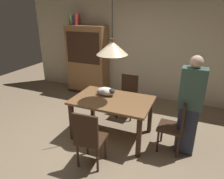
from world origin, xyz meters
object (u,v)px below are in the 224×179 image
at_px(book_green_slim, 71,20).
at_px(book_yellow_short, 73,21).
at_px(book_red_tall, 77,19).
at_px(book_blue_wide, 75,20).
at_px(chair_right_side, 176,124).
at_px(chair_far_back, 128,94).
at_px(hutch_bookcase, 88,61).
at_px(person_standing, 190,107).
at_px(chair_near_front, 89,137).
at_px(pendant_lamp, 112,48).
at_px(cat_sleeping, 106,91).
at_px(dining_table, 112,104).

bearing_deg(book_green_slim, book_yellow_short, 0.00).
bearing_deg(book_red_tall, book_blue_wide, 180.00).
bearing_deg(chair_right_side, book_green_slim, 149.67).
xyz_separation_m(chair_far_back, book_blue_wide, (-1.82, 0.91, 1.46)).
height_order(hutch_bookcase, book_blue_wide, book_blue_wide).
bearing_deg(book_blue_wide, book_yellow_short, 180.00).
relative_size(chair_far_back, person_standing, 0.57).
height_order(chair_near_front, book_red_tall, book_red_tall).
bearing_deg(book_green_slim, book_red_tall, 0.00).
bearing_deg(hutch_bookcase, pendant_lamp, -50.04).
height_order(cat_sleeping, book_yellow_short, book_yellow_short).
height_order(book_green_slim, book_red_tall, book_red_tall).
relative_size(dining_table, book_blue_wide, 5.83).
relative_size(chair_near_front, hutch_bookcase, 0.50).
xyz_separation_m(dining_table, cat_sleeping, (-0.17, 0.13, 0.18)).
bearing_deg(pendant_lamp, chair_right_side, -0.13).
height_order(dining_table, chair_far_back, chair_far_back).
bearing_deg(dining_table, person_standing, 2.16).
bearing_deg(cat_sleeping, chair_right_side, -5.75).
height_order(book_yellow_short, book_blue_wide, book_blue_wide).
bearing_deg(pendant_lamp, chair_near_front, -89.66).
relative_size(cat_sleeping, pendant_lamp, 0.30).
relative_size(cat_sleeping, book_green_slim, 1.51).
height_order(dining_table, chair_near_front, chair_near_front).
distance_m(cat_sleeping, pendant_lamp, 0.86).
height_order(chair_near_front, cat_sleeping, chair_near_front).
bearing_deg(person_standing, dining_table, -177.84).
relative_size(book_blue_wide, book_red_tall, 0.86).
relative_size(dining_table, chair_right_side, 1.51).
bearing_deg(cat_sleeping, chair_near_front, -79.99).
bearing_deg(pendant_lamp, book_green_slim, 137.23).
distance_m(chair_near_front, book_blue_wide, 3.54).
height_order(hutch_bookcase, book_red_tall, book_red_tall).
bearing_deg(chair_far_back, dining_table, -90.17).
bearing_deg(hutch_bookcase, book_blue_wide, 179.73).
bearing_deg(book_yellow_short, book_red_tall, 0.00).
relative_size(chair_far_back, cat_sleeping, 2.38).
bearing_deg(chair_near_front, pendant_lamp, 90.34).
distance_m(pendant_lamp, book_blue_wide, 2.57).
height_order(pendant_lamp, book_red_tall, pendant_lamp).
bearing_deg(book_red_tall, chair_near_front, -56.58).
relative_size(chair_right_side, chair_far_back, 1.00).
bearing_deg(dining_table, book_green_slim, 137.23).
relative_size(chair_near_front, person_standing, 0.57).
height_order(hutch_bookcase, book_yellow_short, book_yellow_short).
xyz_separation_m(chair_far_back, person_standing, (1.29, -0.83, 0.31)).
height_order(pendant_lamp, book_yellow_short, pendant_lamp).
relative_size(chair_far_back, book_yellow_short, 4.65).
distance_m(dining_table, book_blue_wide, 2.87).
xyz_separation_m(book_green_slim, book_red_tall, (0.18, 0.00, 0.01)).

